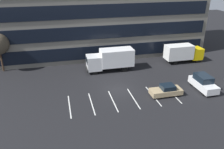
{
  "coord_description": "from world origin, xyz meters",
  "views": [
    {
      "loc": [
        -7.58,
        -27.98,
        15.55
      ],
      "look_at": [
        -0.31,
        2.2,
        1.4
      ],
      "focal_mm": 36.92,
      "sensor_mm": 36.0,
      "label": 1
    }
  ],
  "objects_px": {
    "sedan_tan": "(166,90)",
    "suv_white": "(203,83)",
    "box_truck_yellow": "(183,52)",
    "box_truck_white": "(111,59)"
  },
  "relations": [
    {
      "from": "sedan_tan",
      "to": "suv_white",
      "type": "xyz_separation_m",
      "value": [
        5.82,
        0.36,
        0.31
      ]
    },
    {
      "from": "box_truck_yellow",
      "to": "box_truck_white",
      "type": "bearing_deg",
      "value": -177.12
    },
    {
      "from": "box_truck_white",
      "to": "sedan_tan",
      "type": "height_order",
      "value": "box_truck_white"
    },
    {
      "from": "sedan_tan",
      "to": "suv_white",
      "type": "bearing_deg",
      "value": 3.52
    },
    {
      "from": "sedan_tan",
      "to": "box_truck_yellow",
      "type": "bearing_deg",
      "value": 52.02
    },
    {
      "from": "box_truck_white",
      "to": "suv_white",
      "type": "relative_size",
      "value": 1.68
    },
    {
      "from": "box_truck_white",
      "to": "suv_white",
      "type": "bearing_deg",
      "value": -41.08
    },
    {
      "from": "sedan_tan",
      "to": "box_truck_white",
      "type": "bearing_deg",
      "value": 117.81
    },
    {
      "from": "box_truck_white",
      "to": "box_truck_yellow",
      "type": "height_order",
      "value": "box_truck_white"
    },
    {
      "from": "box_truck_white",
      "to": "sedan_tan",
      "type": "relative_size",
      "value": 1.85
    }
  ]
}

